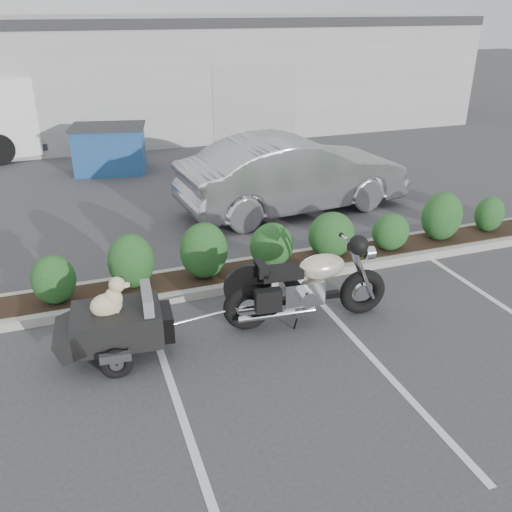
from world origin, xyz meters
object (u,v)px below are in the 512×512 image
object	(u,v)px
sedan	(294,174)
dumpster	(110,149)
pet_trailer	(116,324)
motorcycle	(307,287)

from	to	relation	value
sedan	dumpster	distance (m)	5.96
pet_trailer	dumpster	distance (m)	9.34
motorcycle	sedan	distance (m)	4.94
pet_trailer	dumpster	world-z (taller)	dumpster
motorcycle	sedan	size ratio (longest dim) A/B	0.49
pet_trailer	dumpster	xyz separation A→B (m)	(0.89, 9.30, 0.16)
motorcycle	sedan	bearing A→B (deg)	74.19
motorcycle	dumpster	size ratio (longest dim) A/B	1.14
dumpster	motorcycle	bearing A→B (deg)	-66.15
dumpster	sedan	bearing A→B (deg)	-39.90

